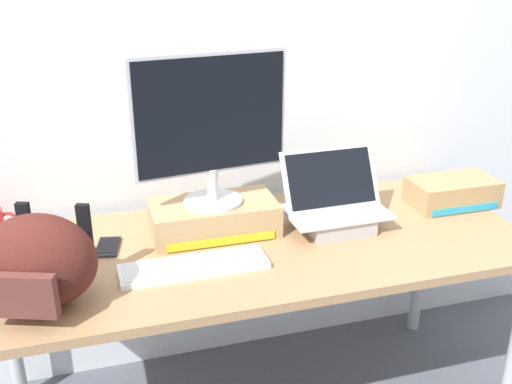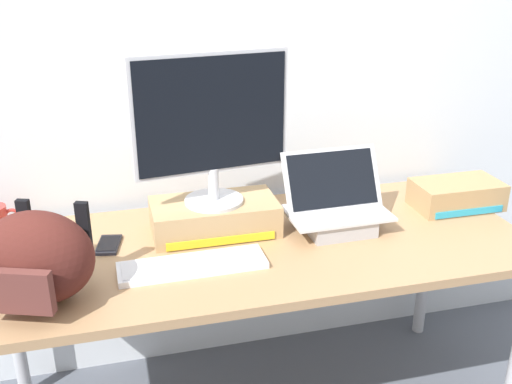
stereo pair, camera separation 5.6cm
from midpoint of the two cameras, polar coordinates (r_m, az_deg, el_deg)
The scene contains 10 objects.
back_wall at distance 2.24m, azimuth -4.26°, elevation 14.07°, with size 7.00×0.10×2.60m, color silver.
desk at distance 2.01m, azimuth -0.80°, elevation -6.51°, with size 1.81×0.75×0.72m.
toner_box_yellow at distance 2.03m, azimuth -4.85°, elevation -2.43°, with size 0.42×0.23×0.11m.
desktop_monitor at distance 1.92m, azimuth -5.16°, elevation 6.38°, with size 0.51×0.20×0.50m.
open_laptop at distance 2.07m, azimuth 6.76°, elevation -1.93°, with size 0.35×0.23×0.26m.
external_keyboard at distance 1.83m, azimuth -6.81°, elevation -7.04°, with size 0.45×0.14×0.02m.
messenger_backpack at distance 1.71m, azimuth -20.93°, elevation -6.24°, with size 0.37×0.33×0.26m.
cell_phone at distance 2.00m, azimuth -14.74°, elevation -5.10°, with size 0.09×0.14×0.01m.
plush_toy at distance 2.01m, azimuth -19.64°, elevation -4.37°, with size 0.09×0.09×0.09m.
toner_box_cyan at distance 2.35m, azimuth 17.58°, elevation -0.00°, with size 0.32×0.18×0.10m.
Camera 1 is at (-0.50, -1.69, 1.63)m, focal length 41.88 mm.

